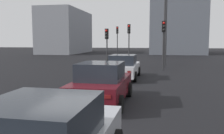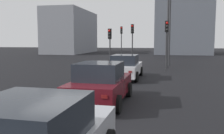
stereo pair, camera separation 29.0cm
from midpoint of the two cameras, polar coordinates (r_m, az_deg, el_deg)
ground_plane at (r=7.45m, az=-7.26°, el=-14.16°), size 160.00×160.00×0.20m
car_white_lead at (r=16.23m, az=2.16°, el=0.01°), size 4.58×2.07×1.57m
car_maroon_second at (r=9.75m, az=-3.24°, el=-3.91°), size 4.21×2.13×1.64m
traffic_light_near_left at (r=31.71m, az=0.98°, el=7.19°), size 0.32×0.30×4.29m
traffic_light_near_right at (r=24.52m, az=3.61°, el=7.19°), size 0.32×0.28×4.10m
traffic_light_far_left at (r=20.63m, az=11.48°, el=7.27°), size 0.33×0.30×4.09m
traffic_light_far_right at (r=21.53m, az=-1.62°, el=6.30°), size 0.33×0.30×3.53m
street_lamp_kerbside at (r=22.70m, az=11.76°, el=10.76°), size 0.56×0.36×7.43m
street_lamp_far at (r=24.94m, az=12.17°, el=12.36°), size 0.56×0.36×9.14m
building_facade_left at (r=49.84m, az=14.59°, el=12.28°), size 11.47×9.96×16.01m
building_facade_center at (r=51.94m, az=-10.69°, el=8.03°), size 15.93×6.76×8.64m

